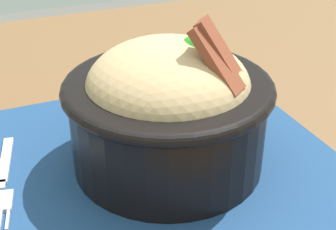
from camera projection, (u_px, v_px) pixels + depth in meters
The scene contains 4 objects.
table at pixel (77, 221), 0.48m from camera, with size 1.40×0.92×0.76m.
placemat at pixel (114, 171), 0.45m from camera, with size 0.42×0.32×0.00m, color navy.
bowl at pixel (169, 106), 0.43m from camera, with size 0.20×0.20×0.14m.
fork at pixel (2, 184), 0.43m from camera, with size 0.04×0.14×0.00m.
Camera 1 is at (0.06, 0.37, 1.03)m, focal length 52.51 mm.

